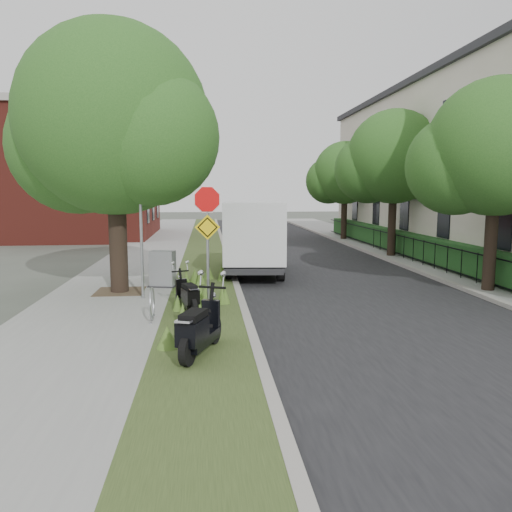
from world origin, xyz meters
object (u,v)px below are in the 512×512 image
at_px(scooter_far, 197,334).
at_px(box_truck, 254,234).
at_px(scooter_near, 188,298).
at_px(sign_assembly, 207,221).
at_px(utility_cabinet, 163,269).

relative_size(scooter_far, box_truck, 0.34).
bearing_deg(box_truck, scooter_near, -109.95).
distance_m(sign_assembly, scooter_far, 4.30).
bearing_deg(utility_cabinet, scooter_near, -75.29).
bearing_deg(box_truck, sign_assembly, -107.15).
xyz_separation_m(sign_assembly, box_truck, (1.70, 5.50, -0.83)).
distance_m(scooter_near, box_truck, 6.50).
xyz_separation_m(scooter_near, box_truck, (2.19, 6.04, 1.02)).
height_order(scooter_near, scooter_far, scooter_far).
distance_m(sign_assembly, scooter_near, 1.99).
xyz_separation_m(scooter_far, utility_cabinet, (-1.19, 6.83, 0.10)).
bearing_deg(scooter_far, scooter_near, 94.76).
distance_m(scooter_far, box_truck, 9.65).
distance_m(scooter_near, utility_cabinet, 3.57).
bearing_deg(scooter_far, box_truck, 78.53).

